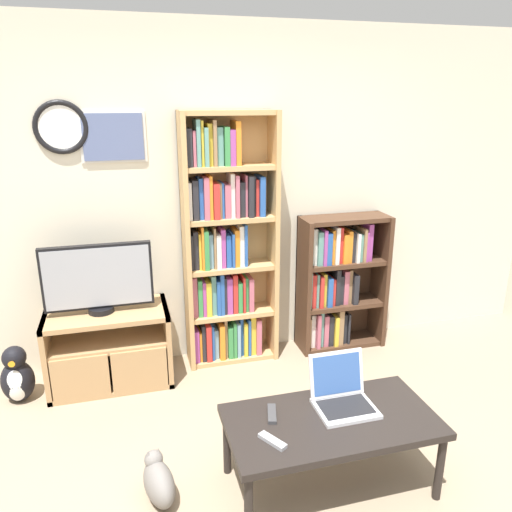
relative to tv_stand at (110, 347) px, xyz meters
The scene contains 11 objects.
wall_back 1.39m from the tv_stand, 18.66° to the left, with size 5.68×0.09×2.60m.
tv_stand is the anchor object (origin of this frame).
television 0.54m from the tv_stand, behind, with size 0.76×0.18×0.51m.
bookshelf_tall 1.14m from the tv_stand, ahead, with size 0.72×0.26×1.97m.
bookshelf_short 1.88m from the tv_stand, ahead, with size 0.73×0.29×1.14m.
coffee_table 1.82m from the tv_stand, 50.43° to the right, with size 1.13×0.57×0.43m.
laptop 1.82m from the tv_stand, 45.85° to the right, with size 0.32×0.30×0.27m.
remote_near_laptop 1.56m from the tv_stand, 56.39° to the right, with size 0.08×0.17×0.02m.
remote_far_from_laptop 1.71m from the tv_stand, 62.07° to the right, with size 0.12×0.16×0.02m.
cat 1.29m from the tv_stand, 79.04° to the right, with size 0.28×0.51×0.26m.
penguin_figurine 0.65m from the tv_stand, behind, with size 0.22×0.20×0.42m.
Camera 1 is at (-0.74, -1.74, 2.06)m, focal length 35.00 mm.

